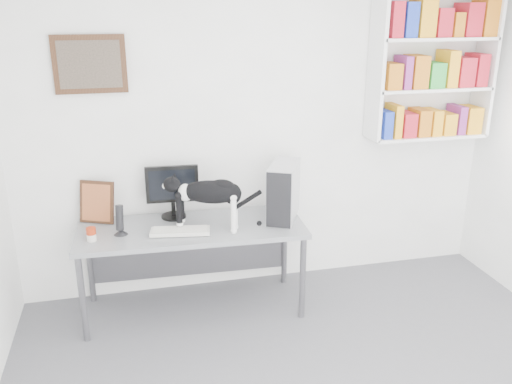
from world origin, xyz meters
TOP-DOWN VIEW (x-y plane):
  - room at (0.00, 0.00)m, footprint 4.01×4.01m
  - bookshelf at (1.40, 1.85)m, footprint 1.03×0.28m
  - wall_art at (-1.30, 1.97)m, footprint 0.52×0.04m
  - desk at (-0.65, 1.60)m, footprint 1.74×0.73m
  - monitor at (-0.77, 1.82)m, footprint 0.42×0.22m
  - keyboard at (-0.75, 1.49)m, footprint 0.45×0.23m
  - pc_tower at (0.08, 1.62)m, footprint 0.37×0.48m
  - speaker at (-1.18, 1.57)m, footprint 0.13×0.13m
  - leaning_print at (-1.34, 1.86)m, footprint 0.29×0.21m
  - soup_can at (-1.38, 1.50)m, footprint 0.08×0.08m
  - cat at (-0.53, 1.51)m, footprint 0.68×0.38m

SIDE VIEW (x-z plane):
  - desk at x=-0.65m, z-range 0.00..0.71m
  - keyboard at x=-0.75m, z-range 0.71..0.75m
  - soup_can at x=-1.38m, z-range 0.71..0.81m
  - speaker at x=-1.18m, z-range 0.71..0.95m
  - leaning_print at x=-1.34m, z-range 0.71..1.05m
  - cat at x=-0.53m, z-range 0.71..1.12m
  - monitor at x=-0.77m, z-range 0.71..1.15m
  - pc_tower at x=0.08m, z-range 0.71..1.15m
  - room at x=0.00m, z-range 0.00..2.70m
  - bookshelf at x=1.40m, z-range 1.23..2.47m
  - wall_art at x=-1.30m, z-range 1.69..2.11m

